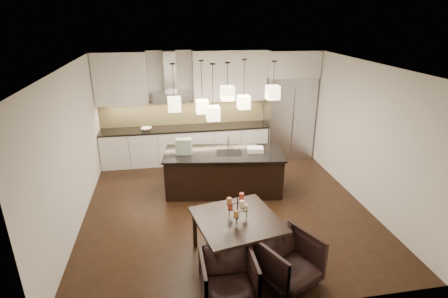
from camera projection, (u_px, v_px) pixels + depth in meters
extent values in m
cube|color=black|center=(226.00, 206.00, 7.10)|extent=(5.50, 5.50, 0.02)
cube|color=white|center=(226.00, 64.00, 6.07)|extent=(5.50, 5.50, 0.02)
cube|color=silver|center=(207.00, 105.00, 9.12)|extent=(5.50, 0.02, 2.80)
cube|color=silver|center=(267.00, 221.00, 4.05)|extent=(5.50, 0.02, 2.80)
cube|color=silver|center=(72.00, 150.00, 6.15)|extent=(0.02, 5.50, 2.80)
cube|color=silver|center=(361.00, 133.00, 7.02)|extent=(0.02, 5.50, 2.80)
cube|color=#B7B7BA|center=(288.00, 117.00, 9.22)|extent=(1.20, 0.72, 2.15)
cube|color=silver|center=(292.00, 63.00, 8.70)|extent=(1.26, 0.72, 0.65)
cube|color=silver|center=(186.00, 145.00, 9.06)|extent=(4.21, 0.62, 0.88)
cube|color=black|center=(185.00, 128.00, 8.90)|extent=(4.21, 0.66, 0.04)
cube|color=tan|center=(184.00, 112.00, 9.05)|extent=(4.21, 0.02, 0.63)
cube|color=silver|center=(121.00, 79.00, 8.33)|extent=(1.25, 0.35, 1.25)
cube|color=silver|center=(230.00, 76.00, 8.75)|extent=(1.85, 0.35, 1.25)
cube|color=#B7B7BA|center=(171.00, 97.00, 8.60)|extent=(0.90, 0.52, 0.24)
cube|color=#B7B7BA|center=(170.00, 71.00, 8.48)|extent=(0.30, 0.28, 0.96)
imported|color=silver|center=(146.00, 129.00, 8.68)|extent=(0.30, 0.30, 0.06)
cube|color=black|center=(224.00, 172.00, 7.54)|extent=(2.54, 1.31, 0.85)
cube|color=black|center=(224.00, 153.00, 7.38)|extent=(2.63, 1.39, 0.04)
cube|color=#20623A|center=(184.00, 146.00, 7.25)|extent=(0.35, 0.22, 0.33)
cube|color=silver|center=(255.00, 150.00, 7.40)|extent=(0.36, 0.28, 0.10)
cylinder|color=beige|center=(246.00, 207.00, 5.29)|extent=(0.09, 0.09, 0.10)
cylinder|color=#C63D2C|center=(230.00, 206.00, 5.32)|extent=(0.09, 0.09, 0.10)
cylinder|color=#A66733|center=(236.00, 214.00, 5.12)|extent=(0.09, 0.09, 0.10)
cylinder|color=#C63D2C|center=(242.00, 196.00, 5.30)|extent=(0.09, 0.09, 0.10)
cylinder|color=#A66733|center=(229.00, 201.00, 5.16)|extent=(0.09, 0.09, 0.10)
cylinder|color=beige|center=(242.00, 204.00, 5.09)|extent=(0.09, 0.09, 0.10)
imported|color=black|center=(228.00, 278.00, 4.67)|extent=(0.73, 0.75, 0.68)
imported|color=black|center=(288.00, 260.00, 4.97)|extent=(1.04, 1.05, 0.73)
cube|color=beige|center=(174.00, 104.00, 6.56)|extent=(0.24, 0.24, 0.26)
cube|color=beige|center=(202.00, 107.00, 7.02)|extent=(0.24, 0.24, 0.26)
cube|color=beige|center=(228.00, 93.00, 6.63)|extent=(0.24, 0.24, 0.26)
cube|color=beige|center=(244.00, 102.00, 7.16)|extent=(0.24, 0.24, 0.26)
cube|color=beige|center=(273.00, 93.00, 6.83)|extent=(0.24, 0.24, 0.26)
cube|color=beige|center=(213.00, 113.00, 6.60)|extent=(0.24, 0.24, 0.26)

